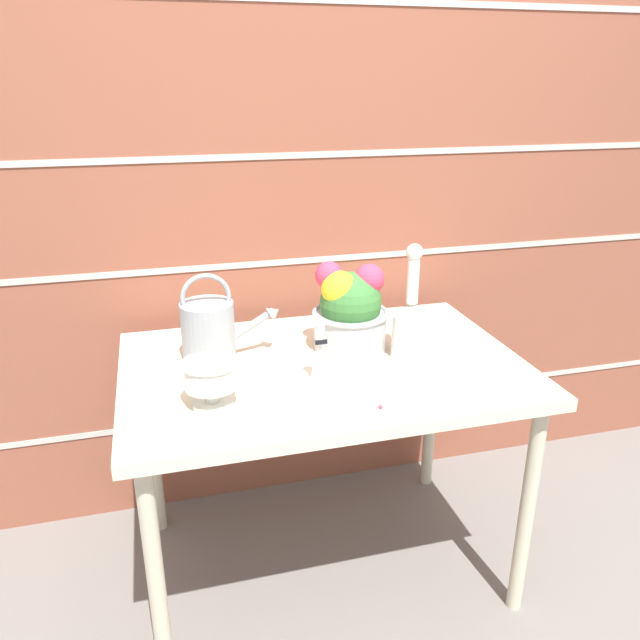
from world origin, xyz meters
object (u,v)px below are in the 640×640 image
(crystal_pedestal_bowl, at_px, (211,377))
(watering_can, at_px, (210,329))
(glass_decanter, at_px, (411,323))
(figurine_vase, at_px, (320,357))
(flower_planter, at_px, (350,310))

(crystal_pedestal_bowl, bearing_deg, watering_can, 84.46)
(watering_can, distance_m, glass_decanter, 0.59)
(watering_can, relative_size, glass_decanter, 0.87)
(figurine_vase, bearing_deg, flower_planter, 53.46)
(flower_planter, distance_m, glass_decanter, 0.19)
(flower_planter, height_order, glass_decanter, glass_decanter)
(crystal_pedestal_bowl, relative_size, glass_decanter, 0.42)
(glass_decanter, distance_m, figurine_vase, 0.32)
(crystal_pedestal_bowl, distance_m, figurine_vase, 0.30)
(watering_can, distance_m, figurine_vase, 0.36)
(crystal_pedestal_bowl, distance_m, flower_planter, 0.51)
(watering_can, relative_size, crystal_pedestal_bowl, 2.08)
(crystal_pedestal_bowl, xyz_separation_m, glass_decanter, (0.60, 0.15, 0.03))
(flower_planter, xyz_separation_m, glass_decanter, (0.16, -0.10, -0.02))
(glass_decanter, bearing_deg, crystal_pedestal_bowl, -166.35)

